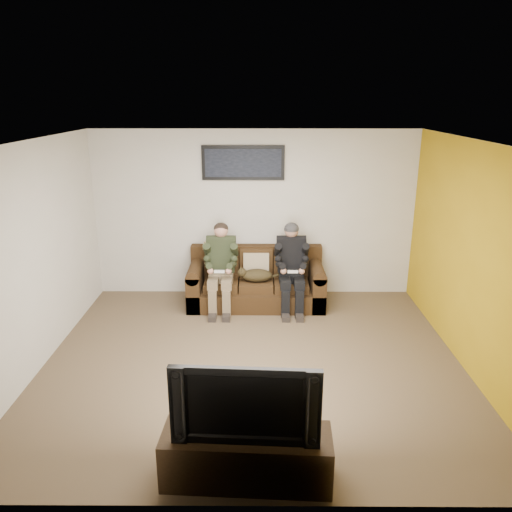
{
  "coord_description": "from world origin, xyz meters",
  "views": [
    {
      "loc": [
        0.06,
        -5.36,
        3.06
      ],
      "look_at": [
        0.03,
        1.2,
        0.95
      ],
      "focal_mm": 35.0,
      "sensor_mm": 36.0,
      "label": 1
    }
  ],
  "objects_px": {
    "tv_stand": "(247,456)",
    "television": "(246,398)",
    "person_right": "(291,262)",
    "cat": "(256,275)",
    "sofa": "(256,283)",
    "framed_poster": "(243,163)",
    "person_left": "(221,262)"
  },
  "relations": [
    {
      "from": "sofa",
      "to": "framed_poster",
      "type": "relative_size",
      "value": 1.64
    },
    {
      "from": "sofa",
      "to": "person_right",
      "type": "relative_size",
      "value": 1.61
    },
    {
      "from": "television",
      "to": "person_left",
      "type": "bearing_deg",
      "value": 100.47
    },
    {
      "from": "sofa",
      "to": "cat",
      "type": "xyz_separation_m",
      "value": [
        -0.01,
        -0.18,
        0.19
      ]
    },
    {
      "from": "person_right",
      "to": "television",
      "type": "bearing_deg",
      "value": -99.23
    },
    {
      "from": "tv_stand",
      "to": "framed_poster",
      "type": "bearing_deg",
      "value": 95.04
    },
    {
      "from": "cat",
      "to": "framed_poster",
      "type": "height_order",
      "value": "framed_poster"
    },
    {
      "from": "person_left",
      "to": "person_right",
      "type": "bearing_deg",
      "value": 0.02
    },
    {
      "from": "sofa",
      "to": "tv_stand",
      "type": "xyz_separation_m",
      "value": [
        -0.06,
        -3.77,
        -0.1
      ]
    },
    {
      "from": "person_right",
      "to": "cat",
      "type": "xyz_separation_m",
      "value": [
        -0.53,
        -0.01,
        -0.2
      ]
    },
    {
      "from": "person_left",
      "to": "cat",
      "type": "height_order",
      "value": "person_left"
    },
    {
      "from": "sofa",
      "to": "framed_poster",
      "type": "xyz_separation_m",
      "value": [
        -0.2,
        0.39,
        1.78
      ]
    },
    {
      "from": "sofa",
      "to": "person_right",
      "type": "distance_m",
      "value": 0.68
    },
    {
      "from": "tv_stand",
      "to": "television",
      "type": "xyz_separation_m",
      "value": [
        0.0,
        0.0,
        0.56
      ]
    },
    {
      "from": "cat",
      "to": "person_right",
      "type": "bearing_deg",
      "value": 1.42
    },
    {
      "from": "cat",
      "to": "framed_poster",
      "type": "xyz_separation_m",
      "value": [
        -0.19,
        0.58,
        1.59
      ]
    },
    {
      "from": "television",
      "to": "framed_poster",
      "type": "bearing_deg",
      "value": 95.04
    },
    {
      "from": "framed_poster",
      "to": "tv_stand",
      "type": "distance_m",
      "value": 4.57
    },
    {
      "from": "sofa",
      "to": "person_right",
      "type": "xyz_separation_m",
      "value": [
        0.53,
        -0.17,
        0.39
      ]
    },
    {
      "from": "sofa",
      "to": "framed_poster",
      "type": "height_order",
      "value": "framed_poster"
    },
    {
      "from": "person_right",
      "to": "tv_stand",
      "type": "distance_m",
      "value": 3.68
    },
    {
      "from": "cat",
      "to": "television",
      "type": "distance_m",
      "value": 3.6
    },
    {
      "from": "person_left",
      "to": "television",
      "type": "height_order",
      "value": "person_left"
    },
    {
      "from": "framed_poster",
      "to": "television",
      "type": "height_order",
      "value": "framed_poster"
    },
    {
      "from": "tv_stand",
      "to": "television",
      "type": "bearing_deg",
      "value": 0.0
    },
    {
      "from": "sofa",
      "to": "person_left",
      "type": "xyz_separation_m",
      "value": [
        -0.53,
        -0.17,
        0.39
      ]
    },
    {
      "from": "person_right",
      "to": "sofa",
      "type": "bearing_deg",
      "value": 162.07
    },
    {
      "from": "tv_stand",
      "to": "television",
      "type": "distance_m",
      "value": 0.56
    },
    {
      "from": "framed_poster",
      "to": "television",
      "type": "relative_size",
      "value": 1.06
    },
    {
      "from": "person_right",
      "to": "cat",
      "type": "bearing_deg",
      "value": -178.58
    },
    {
      "from": "person_left",
      "to": "tv_stand",
      "type": "xyz_separation_m",
      "value": [
        0.46,
        -3.6,
        -0.48
      ]
    },
    {
      "from": "person_left",
      "to": "framed_poster",
      "type": "relative_size",
      "value": 1.01
    }
  ]
}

